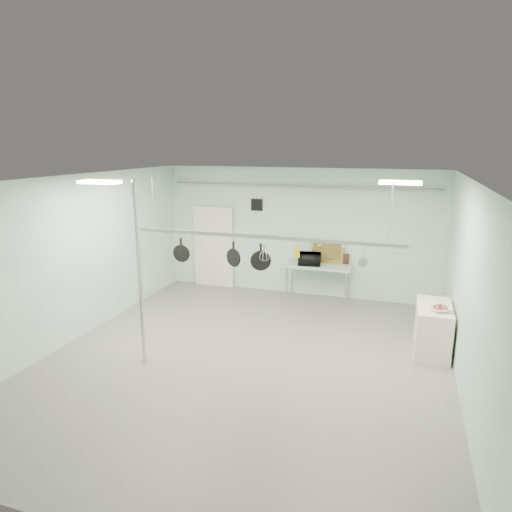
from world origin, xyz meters
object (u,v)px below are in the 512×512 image
(skillet_left, at_px, (181,249))
(skillet_right, at_px, (261,257))
(pot_rack, at_px, (262,235))
(fruit_bowl, at_px, (440,309))
(prep_table, at_px, (318,268))
(microwave, at_px, (310,259))
(coffee_canister, at_px, (313,261))
(skillet_mid, at_px, (233,254))
(side_cabinet, at_px, (433,329))
(chrome_pole, at_px, (139,275))

(skillet_left, height_order, skillet_right, same)
(pot_rack, relative_size, fruit_bowl, 13.76)
(prep_table, height_order, microwave, microwave)
(coffee_canister, distance_m, skillet_mid, 3.45)
(side_cabinet, xyz_separation_m, pot_rack, (-2.95, -1.10, 1.78))
(chrome_pole, relative_size, fruit_bowl, 9.17)
(chrome_pole, relative_size, pot_rack, 0.67)
(prep_table, bearing_deg, skillet_mid, -105.78)
(microwave, xyz_separation_m, coffee_canister, (0.09, 0.01, -0.06))
(side_cabinet, height_order, skillet_left, skillet_left)
(skillet_mid, bearing_deg, chrome_pole, -122.17)
(chrome_pole, bearing_deg, coffee_canister, 62.20)
(prep_table, bearing_deg, side_cabinet, -40.79)
(side_cabinet, height_order, microwave, microwave)
(pot_rack, bearing_deg, microwave, 86.57)
(pot_rack, distance_m, skillet_right, 0.39)
(fruit_bowl, bearing_deg, coffee_canister, 138.77)
(prep_table, bearing_deg, microwave, -159.79)
(fruit_bowl, bearing_deg, pot_rack, -164.62)
(pot_rack, bearing_deg, coffee_canister, 85.06)
(prep_table, distance_m, microwave, 0.31)
(fruit_bowl, relative_size, skillet_left, 0.80)
(microwave, relative_size, fruit_bowl, 1.53)
(coffee_canister, bearing_deg, pot_rack, -94.94)
(side_cabinet, distance_m, microwave, 3.53)
(side_cabinet, height_order, skillet_mid, skillet_mid)
(prep_table, height_order, skillet_left, skillet_left)
(side_cabinet, relative_size, fruit_bowl, 3.44)
(microwave, distance_m, skillet_right, 3.33)
(chrome_pole, distance_m, microwave, 4.66)
(chrome_pole, height_order, skillet_right, chrome_pole)
(pot_rack, distance_m, fruit_bowl, 3.39)
(prep_table, distance_m, coffee_canister, 0.21)
(coffee_canister, height_order, fruit_bowl, coffee_canister)
(prep_table, distance_m, skillet_right, 3.48)
(skillet_left, distance_m, skillet_mid, 1.03)
(chrome_pole, distance_m, side_cabinet, 5.37)
(skillet_left, bearing_deg, fruit_bowl, 7.62)
(microwave, height_order, fruit_bowl, microwave)
(pot_rack, height_order, skillet_left, pot_rack)
(skillet_left, bearing_deg, microwave, 58.75)
(coffee_canister, height_order, skillet_left, skillet_left)
(skillet_left, bearing_deg, chrome_pole, -113.08)
(coffee_canister, bearing_deg, chrome_pole, -117.80)
(pot_rack, xyz_separation_m, skillet_left, (-1.56, 0.00, -0.36))
(side_cabinet, bearing_deg, microwave, 142.39)
(coffee_canister, height_order, skillet_right, skillet_right)
(pot_rack, height_order, microwave, pot_rack)
(side_cabinet, bearing_deg, prep_table, 139.21)
(skillet_right, bearing_deg, chrome_pole, -173.67)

